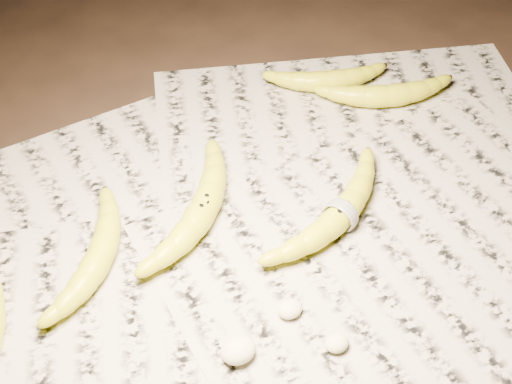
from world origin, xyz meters
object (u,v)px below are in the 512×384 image
banana_center (203,208)px  banana_taped (341,213)px  banana_upper_a (387,94)px  banana_upper_b (327,79)px  banana_left_b (99,255)px

banana_center → banana_taped: bearing=-73.7°
banana_upper_a → banana_upper_b: bearing=150.2°
banana_left_b → banana_taped: size_ratio=0.84×
banana_left_b → banana_upper_a: 0.48m
banana_taped → banana_upper_a: 0.25m
banana_taped → banana_upper_b: (0.13, 0.24, -0.00)m
banana_center → banana_upper_b: banana_center is taller
banana_center → banana_taped: banana_center is taller
banana_center → banana_upper_a: banana_center is taller
banana_left_b → banana_upper_b: 0.44m
banana_left_b → banana_upper_a: (0.47, 0.09, -0.00)m
banana_center → banana_taped: size_ratio=0.97×
banana_left_b → banana_center: size_ratio=0.87×
banana_taped → banana_center: bearing=125.0°
banana_taped → banana_left_b: bearing=140.3°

